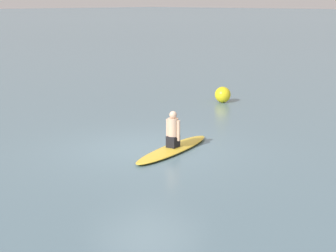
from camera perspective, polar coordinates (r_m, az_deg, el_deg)
ground_plane at (r=13.70m, az=-2.26°, el=-2.47°), size 400.00×400.00×0.00m
surfboard at (r=13.52m, az=0.53°, el=-2.42°), size 1.25×3.19×0.11m
person_paddler at (r=13.40m, az=0.53°, el=-0.51°), size 0.40×0.34×0.90m
buoy_marker at (r=19.99m, az=5.75°, el=3.29°), size 0.58×0.58×0.58m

